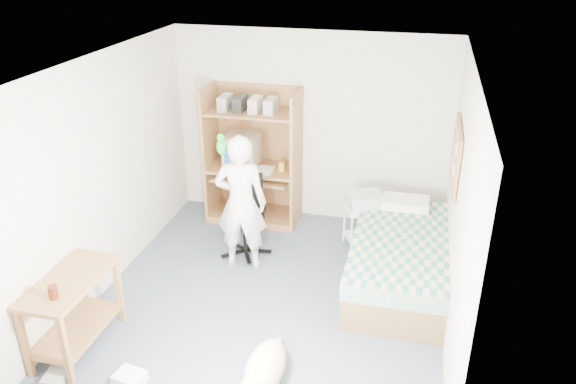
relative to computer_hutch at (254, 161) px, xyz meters
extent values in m
plane|color=#4D5A68|center=(0.70, -1.74, -0.82)|extent=(4.00, 4.00, 0.00)
cube|color=beige|center=(0.70, 0.26, 0.43)|extent=(3.60, 0.02, 2.50)
cube|color=beige|center=(2.50, -1.74, 0.43)|extent=(0.02, 4.00, 2.50)
cube|color=beige|center=(-1.10, -1.74, 0.43)|extent=(0.02, 4.00, 2.50)
cube|color=white|center=(0.70, -1.74, 1.68)|extent=(3.60, 4.00, 0.02)
cube|color=brown|center=(-0.58, -0.04, 0.08)|extent=(0.04, 0.60, 1.80)
cube|color=brown|center=(0.58, -0.04, 0.08)|extent=(0.04, 0.60, 1.80)
cube|color=brown|center=(0.00, 0.25, 0.08)|extent=(1.20, 0.02, 1.80)
cube|color=brown|center=(0.00, -0.04, -0.08)|extent=(1.12, 0.60, 0.04)
cube|color=brown|center=(0.00, -0.12, -0.18)|extent=(1.00, 0.50, 0.03)
cube|color=brown|center=(0.00, -0.04, 0.68)|extent=(1.12, 0.55, 0.03)
cube|color=brown|center=(0.00, -0.04, -0.77)|extent=(1.12, 0.60, 0.10)
cube|color=brown|center=(2.00, -1.14, -0.64)|extent=(1.00, 2.00, 0.36)
cube|color=teal|center=(2.00, -1.14, -0.36)|extent=(1.02, 2.02, 0.20)
cube|color=white|center=(2.00, -0.34, -0.22)|extent=(0.55, 0.35, 0.12)
cube|color=brown|center=(-0.85, -2.94, -0.09)|extent=(0.50, 1.00, 0.04)
cube|color=brown|center=(-1.05, -3.39, -0.47)|extent=(0.05, 0.05, 0.70)
cube|color=brown|center=(-0.65, -3.39, -0.47)|extent=(0.05, 0.05, 0.70)
cube|color=brown|center=(-1.05, -2.49, -0.47)|extent=(0.05, 0.05, 0.70)
cube|color=brown|center=(-0.65, -2.49, -0.47)|extent=(0.05, 0.05, 0.70)
cube|color=brown|center=(-0.85, -2.94, -0.62)|extent=(0.46, 0.92, 0.03)
cube|color=#A06F47|center=(2.48, -0.84, 0.63)|extent=(0.03, 0.90, 0.60)
cube|color=brown|center=(2.47, -0.84, 0.94)|extent=(0.04, 0.94, 0.04)
cube|color=brown|center=(2.47, -0.84, 0.32)|extent=(0.04, 0.94, 0.04)
cylinder|color=black|center=(0.16, -0.94, -0.78)|extent=(0.54, 0.54, 0.05)
cylinder|color=black|center=(0.16, -0.94, -0.61)|extent=(0.05, 0.05, 0.36)
cube|color=black|center=(0.16, -0.94, -0.39)|extent=(0.46, 0.46, 0.07)
cube|color=black|center=(0.13, -0.74, -0.09)|extent=(0.39, 0.10, 0.50)
cube|color=black|center=(-0.07, -0.97, -0.26)|extent=(0.07, 0.27, 0.04)
cube|color=black|center=(0.38, -0.92, -0.26)|extent=(0.07, 0.27, 0.04)
imported|color=white|center=(0.21, -1.19, -0.02)|extent=(0.63, 0.45, 1.61)
ellipsoid|color=#138521|center=(0.01, -1.17, 0.63)|extent=(0.12, 0.12, 0.19)
sphere|color=#138521|center=(0.01, -1.21, 0.75)|extent=(0.08, 0.08, 0.08)
cone|color=#ED5315|center=(0.02, -1.25, 0.75)|extent=(0.04, 0.04, 0.03)
cylinder|color=#138521|center=(0.00, -1.13, 0.52)|extent=(0.04, 0.13, 0.11)
ellipsoid|color=beige|center=(0.98, -2.97, -0.67)|extent=(0.34, 0.70, 0.31)
cone|color=beige|center=(0.92, -3.38, -0.48)|extent=(0.07, 0.07, 0.09)
cylinder|color=beige|center=(0.99, -2.60, -0.72)|extent=(0.06, 0.22, 0.11)
cube|color=white|center=(1.52, -0.43, -0.30)|extent=(0.56, 0.51, 0.04)
cube|color=white|center=(1.52, -0.43, -0.69)|extent=(0.51, 0.46, 0.03)
cylinder|color=white|center=(1.33, -0.58, -0.56)|extent=(0.03, 0.03, 0.52)
cylinder|color=white|center=(1.72, -0.58, -0.56)|extent=(0.03, 0.03, 0.52)
cylinder|color=white|center=(1.33, -0.28, -0.56)|extent=(0.03, 0.03, 0.52)
cylinder|color=white|center=(1.72, -0.28, -0.56)|extent=(0.03, 0.03, 0.52)
cube|color=#B0AFAA|center=(1.52, -0.43, -0.20)|extent=(0.52, 0.47, 0.18)
cube|color=beige|center=(-0.16, 0.01, 0.15)|extent=(0.42, 0.44, 0.40)
cube|color=navy|center=(-0.16, -0.21, 0.15)|extent=(0.34, 0.02, 0.27)
cube|color=beige|center=(0.03, -0.16, -0.15)|extent=(0.47, 0.23, 0.03)
cylinder|color=gold|center=(0.40, -0.09, 0.00)|extent=(0.08, 0.08, 0.12)
cylinder|color=#44180A|center=(-0.80, -3.21, -0.01)|extent=(0.08, 0.08, 0.12)
cube|color=white|center=(-0.16, -3.26, -0.77)|extent=(0.28, 0.24, 0.10)
cube|color=#ABAAA6|center=(-0.80, -3.40, -0.78)|extent=(0.21, 0.24, 0.08)
camera|label=1|loc=(2.06, -6.56, 2.77)|focal=35.00mm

